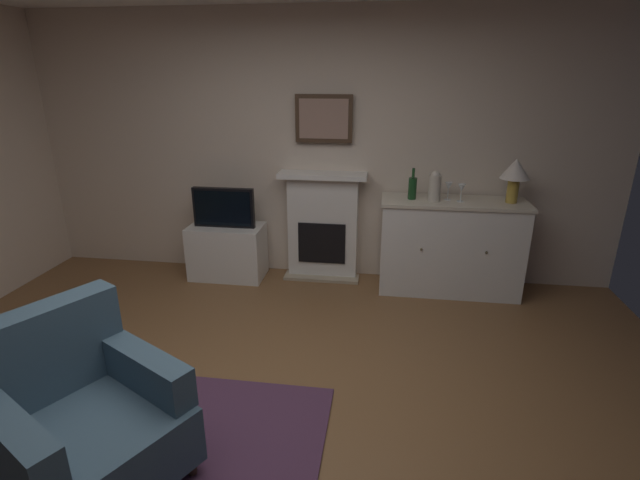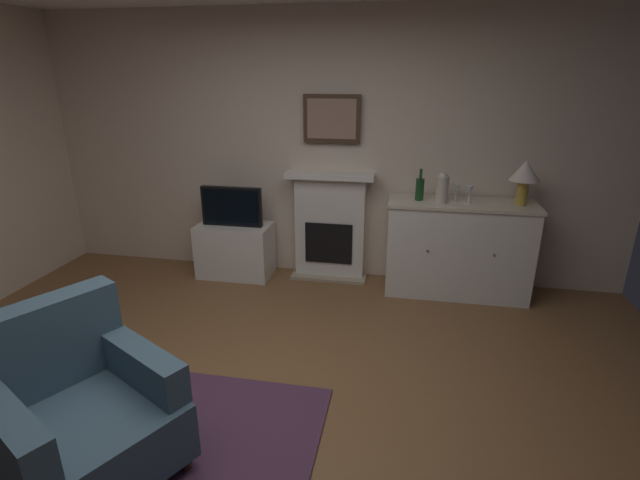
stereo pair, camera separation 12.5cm
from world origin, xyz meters
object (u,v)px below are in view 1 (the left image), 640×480
at_px(framed_picture, 324,119).
at_px(vase_decorative, 435,186).
at_px(tv_cabinet, 228,251).
at_px(fireplace_unit, 323,226).
at_px(armchair, 82,419).
at_px(wine_glass_center, 462,189).
at_px(table_lamp, 515,172).
at_px(wine_glass_left, 449,187).
at_px(sideboard_cabinet, 450,246).
at_px(wine_bottle, 412,188).
at_px(tv_set, 224,208).

height_order(framed_picture, vase_decorative, framed_picture).
distance_m(framed_picture, tv_cabinet, 1.66).
bearing_deg(fireplace_unit, armchair, -106.83).
relative_size(wine_glass_center, tv_cabinet, 0.22).
distance_m(table_lamp, armchair, 3.75).
bearing_deg(framed_picture, wine_glass_left, -9.88).
relative_size(sideboard_cabinet, vase_decorative, 4.75).
relative_size(fireplace_unit, tv_cabinet, 1.47).
height_order(table_lamp, vase_decorative, table_lamp).
bearing_deg(sideboard_cabinet, wine_bottle, 179.99).
xyz_separation_m(table_lamp, armchair, (-2.59, -2.59, -0.81)).
relative_size(wine_glass_left, vase_decorative, 0.59).
relative_size(wine_bottle, vase_decorative, 1.03).
height_order(sideboard_cabinet, wine_glass_center, wine_glass_center).
height_order(table_lamp, wine_bottle, table_lamp).
xyz_separation_m(tv_cabinet, armchair, (0.14, -2.61, 0.11)).
height_order(fireplace_unit, wine_glass_left, fireplace_unit).
distance_m(wine_glass_left, vase_decorative, 0.15).
xyz_separation_m(framed_picture, tv_set, (-0.98, -0.23, -0.85)).
bearing_deg(tv_set, sideboard_cabinet, 0.21).
height_order(table_lamp, armchair, table_lamp).
height_order(sideboard_cabinet, vase_decorative, vase_decorative).
bearing_deg(sideboard_cabinet, framed_picture, 169.93).
bearing_deg(tv_set, wine_bottle, 0.26).
xyz_separation_m(wine_bottle, tv_cabinet, (-1.84, 0.01, -0.74)).
height_order(table_lamp, tv_cabinet, table_lamp).
bearing_deg(sideboard_cabinet, wine_glass_center, -37.48).
distance_m(fireplace_unit, sideboard_cabinet, 1.27).
relative_size(framed_picture, wine_glass_center, 3.33).
relative_size(wine_glass_center, vase_decorative, 0.59).
distance_m(vase_decorative, armchair, 3.24).
bearing_deg(framed_picture, armchair, -106.57).
bearing_deg(wine_bottle, framed_picture, 165.52).
height_order(fireplace_unit, wine_bottle, wine_bottle).
bearing_deg(armchair, wine_glass_left, 52.18).
xyz_separation_m(wine_glass_left, vase_decorative, (-0.13, -0.07, 0.02)).
height_order(wine_bottle, wine_glass_center, wine_bottle).
xyz_separation_m(framed_picture, wine_glass_center, (1.30, -0.26, -0.58)).
xyz_separation_m(wine_bottle, wine_glass_center, (0.44, -0.03, 0.01)).
height_order(tv_set, armchair, tv_set).
bearing_deg(tv_set, wine_glass_center, -0.66).
bearing_deg(tv_cabinet, wine_glass_left, 0.02).
relative_size(fireplace_unit, armchair, 1.02).
relative_size(tv_cabinet, armchair, 0.70).
xyz_separation_m(framed_picture, vase_decorative, (1.06, -0.27, -0.56)).
xyz_separation_m(wine_bottle, armchair, (-1.70, -2.59, -0.63)).
bearing_deg(tv_set, wine_glass_left, 0.63).
bearing_deg(sideboard_cabinet, tv_set, -179.79).
distance_m(wine_glass_left, wine_glass_center, 0.12).
height_order(table_lamp, wine_glass_center, table_lamp).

